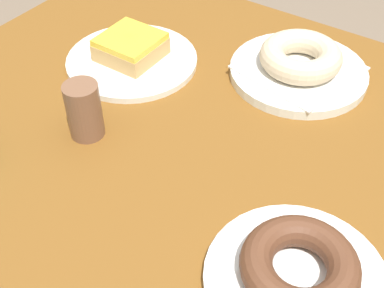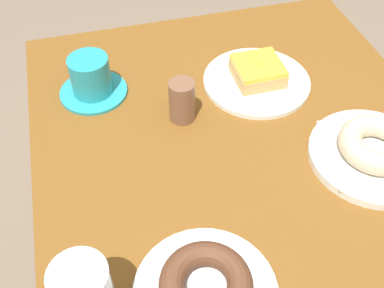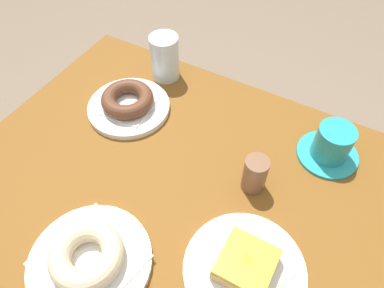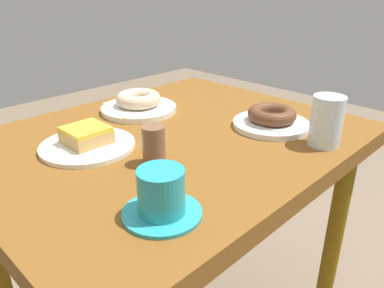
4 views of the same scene
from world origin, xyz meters
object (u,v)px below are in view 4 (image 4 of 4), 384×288
Objects in this scene: donut_chocolate_ring at (272,114)px; donut_glazed_square at (86,135)px; donut_sugar_ring at (138,99)px; water_glass at (327,121)px; plate_sugar_ring at (139,109)px; coffee_cup at (161,195)px; plate_glazed_square at (88,146)px; plate_chocolate_ring at (271,124)px; sugar_jar at (154,145)px.

donut_chocolate_ring is 0.47m from donut_glazed_square.
donut_sugar_ring is 0.38m from donut_chocolate_ring.
donut_sugar_ring reaches higher than donut_glazed_square.
donut_glazed_square is 0.55m from water_glass.
plate_sugar_ring is 1.69× the size of donut_sugar_ring.
plate_sugar_ring is 1.85× the size of water_glass.
donut_chocolate_ring is 1.06× the size of water_glass.
water_glass is 0.46m from coffee_cup.
plate_sugar_ring is 0.52m from water_glass.
donut_sugar_ring is 0.97× the size of coffee_cup.
donut_sugar_ring reaches higher than donut_chocolate_ring.
coffee_cup is (-0.06, -0.32, 0.03)m from plate_glazed_square.
donut_chocolate_ring is 0.47m from plate_glazed_square.
donut_chocolate_ring is (0.00, 0.00, 0.03)m from plate_chocolate_ring.
coffee_cup is at bearing -99.87° from donut_glazed_square.
plate_glazed_square is 2.60× the size of sugar_jar.
plate_sugar_ring is at bearing 106.94° from water_glass.
donut_chocolate_ring is at bearing -64.71° from plate_sugar_ring.
water_glass is (0.15, -0.50, 0.05)m from plate_sugar_ring.
water_glass is at bearing -73.06° from donut_sugar_ring.
sugar_jar is (-0.35, 0.06, 0.01)m from donut_chocolate_ring.
coffee_cup is 0.19m from sugar_jar.
coffee_cup reaches higher than plate_sugar_ring.
plate_glazed_square is (-0.24, -0.12, -0.00)m from plate_sugar_ring.
plate_glazed_square is 2.35× the size of donut_glazed_square.
water_glass reaches higher than donut_sugar_ring.
coffee_cup is at bearing -126.49° from sugar_jar.
donut_chocolate_ring is (0.16, -0.35, 0.03)m from plate_sugar_ring.
donut_sugar_ring is 0.54m from coffee_cup.
plate_chocolate_ring is at bearing -9.19° from sugar_jar.
plate_glazed_square is (-0.24, -0.12, -0.03)m from donut_sugar_ring.
plate_chocolate_ring is 0.47m from plate_glazed_square.
donut_glazed_square is 0.69× the size of coffee_cup.
coffee_cup is at bearing -168.25° from plate_chocolate_ring.
coffee_cup is at bearing 172.96° from water_glass.
donut_sugar_ring is 0.39m from plate_chocolate_ring.
plate_sugar_ring is 0.27m from plate_glazed_square.
water_glass reaches higher than coffee_cup.
water_glass reaches higher than donut_chocolate_ring.
coffee_cup reaches higher than donut_chocolate_ring.
donut_chocolate_ring is 0.15m from water_glass.
donut_sugar_ring is 0.27m from donut_glazed_square.
donut_chocolate_ring is at bearing -64.71° from donut_sugar_ring.
plate_sugar_ring is 0.03m from donut_sugar_ring.
plate_sugar_ring is at bearing 115.29° from plate_chocolate_ring.
plate_chocolate_ring is at bearing 11.75° from coffee_cup.
donut_sugar_ring is at bearing 0.00° from plate_sugar_ring.
sugar_jar is at bearing -71.43° from donut_glazed_square.
plate_glazed_square is at bearing 150.93° from donut_chocolate_ring.
donut_glazed_square is 0.33m from coffee_cup.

